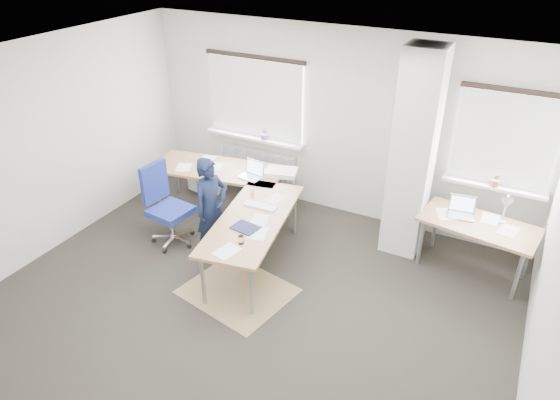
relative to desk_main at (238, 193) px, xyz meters
The scene contains 8 objects.
ground 1.59m from the desk_main, 53.21° to the right, with size 6.00×6.00×0.00m, color black.
room_shell 1.64m from the desk_main, 33.68° to the right, with size 6.04×5.04×2.82m.
floor_mat 1.45m from the desk_main, 59.67° to the right, with size 1.23×1.04×0.01m, color olive.
white_crate 1.63m from the desk_main, 141.98° to the left, with size 0.55×0.39×0.33m, color white.
desk_main is the anchor object (origin of this frame).
desk_side 3.18m from the desk_main, 11.90° to the left, with size 1.49×0.91×1.22m.
task_chair 1.04m from the desk_main, 142.86° to the right, with size 0.63×0.63×1.16m.
person 0.54m from the desk_main, 98.13° to the right, with size 0.52×0.34×1.42m, color black.
Camera 1 is at (2.47, -3.98, 4.02)m, focal length 32.00 mm.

